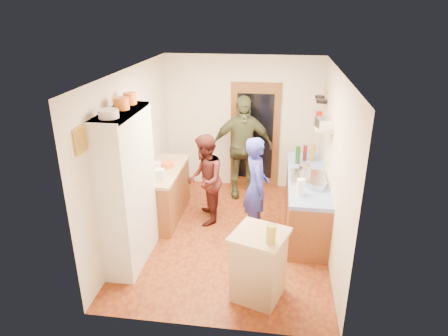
% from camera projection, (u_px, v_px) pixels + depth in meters
% --- Properties ---
extents(floor, '(3.00, 4.00, 0.02)m').
position_uv_depth(floor, '(229.00, 235.00, 6.43)').
color(floor, brown).
rests_on(floor, ground).
extents(ceiling, '(3.00, 4.00, 0.02)m').
position_uv_depth(ceiling, '(230.00, 70.00, 5.44)').
color(ceiling, silver).
rests_on(ceiling, ground).
extents(wall_back, '(3.00, 0.02, 2.60)m').
position_uv_depth(wall_back, '(243.00, 123.00, 7.78)').
color(wall_back, beige).
rests_on(wall_back, ground).
extents(wall_front, '(3.00, 0.02, 2.60)m').
position_uv_depth(wall_front, '(205.00, 230.00, 4.09)').
color(wall_front, beige).
rests_on(wall_front, ground).
extents(wall_left, '(0.02, 4.00, 2.60)m').
position_uv_depth(wall_left, '(132.00, 155.00, 6.13)').
color(wall_left, beige).
rests_on(wall_left, ground).
extents(wall_right, '(0.02, 4.00, 2.60)m').
position_uv_depth(wall_right, '(334.00, 165.00, 5.74)').
color(wall_right, beige).
rests_on(wall_right, ground).
extents(door_frame, '(0.95, 0.06, 2.10)m').
position_uv_depth(door_frame, '(255.00, 136.00, 7.80)').
color(door_frame, brown).
rests_on(door_frame, ground).
extents(door_glass, '(0.70, 0.02, 1.70)m').
position_uv_depth(door_glass, '(255.00, 137.00, 7.77)').
color(door_glass, black).
rests_on(door_glass, door_frame).
extents(hutch_body, '(0.40, 1.20, 2.20)m').
position_uv_depth(hutch_body, '(128.00, 190.00, 5.44)').
color(hutch_body, silver).
rests_on(hutch_body, ground).
extents(hutch_top_shelf, '(0.40, 1.14, 0.04)m').
position_uv_depth(hutch_top_shelf, '(120.00, 112.00, 5.03)').
color(hutch_top_shelf, silver).
rests_on(hutch_top_shelf, hutch_body).
extents(plate_stack, '(0.24, 0.24, 0.10)m').
position_uv_depth(plate_stack, '(108.00, 114.00, 4.69)').
color(plate_stack, white).
rests_on(plate_stack, hutch_top_shelf).
extents(orange_pot_a, '(0.19, 0.19, 0.15)m').
position_uv_depth(orange_pot_a, '(121.00, 103.00, 5.06)').
color(orange_pot_a, orange).
rests_on(orange_pot_a, hutch_top_shelf).
extents(orange_pot_b, '(0.17, 0.17, 0.16)m').
position_uv_depth(orange_pot_b, '(130.00, 98.00, 5.34)').
color(orange_pot_b, orange).
rests_on(orange_pot_b, hutch_top_shelf).
extents(left_counter_base, '(0.60, 1.40, 0.85)m').
position_uv_depth(left_counter_base, '(163.00, 195.00, 6.83)').
color(left_counter_base, brown).
rests_on(left_counter_base, ground).
extents(left_counter_top, '(0.64, 1.44, 0.05)m').
position_uv_depth(left_counter_top, '(162.00, 170.00, 6.66)').
color(left_counter_top, tan).
rests_on(left_counter_top, left_counter_base).
extents(toaster, '(0.23, 0.16, 0.17)m').
position_uv_depth(toaster, '(157.00, 174.00, 6.24)').
color(toaster, white).
rests_on(toaster, left_counter_top).
extents(kettle, '(0.15, 0.15, 0.16)m').
position_uv_depth(kettle, '(156.00, 167.00, 6.51)').
color(kettle, white).
rests_on(kettle, left_counter_top).
extents(orange_bowl, '(0.22, 0.22, 0.09)m').
position_uv_depth(orange_bowl, '(168.00, 165.00, 6.70)').
color(orange_bowl, orange).
rests_on(orange_bowl, left_counter_top).
extents(chopping_board, '(0.32, 0.25, 0.02)m').
position_uv_depth(chopping_board, '(171.00, 157.00, 7.16)').
color(chopping_board, tan).
rests_on(chopping_board, left_counter_top).
extents(right_counter_base, '(0.60, 2.20, 0.84)m').
position_uv_depth(right_counter_base, '(305.00, 202.00, 6.57)').
color(right_counter_base, brown).
rests_on(right_counter_base, ground).
extents(right_counter_top, '(0.62, 2.22, 0.06)m').
position_uv_depth(right_counter_top, '(307.00, 177.00, 6.40)').
color(right_counter_top, '#0F39B7').
rests_on(right_counter_top, right_counter_base).
extents(hob, '(0.55, 0.58, 0.04)m').
position_uv_depth(hob, '(308.00, 177.00, 6.29)').
color(hob, silver).
rests_on(hob, right_counter_top).
extents(pot_on_hob, '(0.20, 0.20, 0.13)m').
position_uv_depth(pot_on_hob, '(305.00, 169.00, 6.38)').
color(pot_on_hob, silver).
rests_on(pot_on_hob, hob).
extents(bottle_a, '(0.08, 0.08, 0.31)m').
position_uv_depth(bottle_a, '(298.00, 155.00, 6.83)').
color(bottle_a, '#143F14').
rests_on(bottle_a, right_counter_top).
extents(bottle_b, '(0.07, 0.07, 0.27)m').
position_uv_depth(bottle_b, '(305.00, 153.00, 6.97)').
color(bottle_b, '#591419').
rests_on(bottle_b, right_counter_top).
extents(bottle_c, '(0.09, 0.09, 0.29)m').
position_uv_depth(bottle_c, '(313.00, 153.00, 6.93)').
color(bottle_c, olive).
rests_on(bottle_c, right_counter_top).
extents(paper_towel, '(0.13, 0.13, 0.25)m').
position_uv_depth(paper_towel, '(300.00, 187.00, 5.69)').
color(paper_towel, white).
rests_on(paper_towel, right_counter_top).
extents(mixing_bowl, '(0.36, 0.36, 0.11)m').
position_uv_depth(mixing_bowl, '(317.00, 185.00, 5.92)').
color(mixing_bowl, silver).
rests_on(mixing_bowl, right_counter_top).
extents(island_base, '(0.70, 0.70, 0.86)m').
position_uv_depth(island_base, '(259.00, 267.00, 4.94)').
color(island_base, tan).
rests_on(island_base, ground).
extents(island_top, '(0.79, 0.79, 0.05)m').
position_uv_depth(island_top, '(260.00, 235.00, 4.77)').
color(island_top, tan).
rests_on(island_top, island_base).
extents(cutting_board, '(0.42, 0.38, 0.02)m').
position_uv_depth(cutting_board, '(258.00, 232.00, 4.83)').
color(cutting_board, white).
rests_on(cutting_board, island_top).
extents(oil_jar, '(0.14, 0.14, 0.23)m').
position_uv_depth(oil_jar, '(271.00, 234.00, 4.54)').
color(oil_jar, '#AD9E2D').
rests_on(oil_jar, island_top).
extents(pan_rail, '(0.02, 0.65, 0.02)m').
position_uv_depth(pan_rail, '(325.00, 92.00, 6.86)').
color(pan_rail, silver).
rests_on(pan_rail, wall_right).
extents(pan_hang_a, '(0.18, 0.18, 0.05)m').
position_uv_depth(pan_hang_a, '(322.00, 101.00, 6.76)').
color(pan_hang_a, black).
rests_on(pan_hang_a, pan_rail).
extents(pan_hang_b, '(0.16, 0.16, 0.05)m').
position_uv_depth(pan_hang_b, '(321.00, 100.00, 6.95)').
color(pan_hang_b, black).
rests_on(pan_hang_b, pan_rail).
extents(pan_hang_c, '(0.17, 0.17, 0.05)m').
position_uv_depth(pan_hang_c, '(320.00, 97.00, 7.13)').
color(pan_hang_c, black).
rests_on(pan_hang_c, pan_rail).
extents(wall_shelf, '(0.26, 0.42, 0.03)m').
position_uv_depth(wall_shelf, '(323.00, 129.00, 6.02)').
color(wall_shelf, tan).
rests_on(wall_shelf, wall_right).
extents(radio, '(0.27, 0.33, 0.15)m').
position_uv_depth(radio, '(324.00, 123.00, 5.99)').
color(radio, silver).
rests_on(radio, wall_shelf).
extents(ext_bracket, '(0.06, 0.10, 0.04)m').
position_uv_depth(ext_bracket, '(322.00, 123.00, 7.25)').
color(ext_bracket, black).
rests_on(ext_bracket, wall_right).
extents(fire_extinguisher, '(0.11, 0.11, 0.32)m').
position_uv_depth(fire_extinguisher, '(318.00, 120.00, 7.24)').
color(fire_extinguisher, red).
rests_on(fire_extinguisher, wall_right).
extents(picture_frame, '(0.03, 0.25, 0.30)m').
position_uv_depth(picture_frame, '(80.00, 140.00, 4.42)').
color(picture_frame, gold).
rests_on(picture_frame, wall_left).
extents(person_hob, '(0.51, 0.66, 1.62)m').
position_uv_depth(person_hob, '(258.00, 188.00, 6.19)').
color(person_hob, '#2D32A2').
rests_on(person_hob, ground).
extents(person_left, '(0.69, 0.83, 1.53)m').
position_uv_depth(person_left, '(207.00, 179.00, 6.60)').
color(person_left, '#401815').
rests_on(person_left, ground).
extents(person_back, '(1.21, 0.66, 1.96)m').
position_uv_depth(person_back, '(243.00, 147.00, 7.44)').
color(person_back, '#3A3D26').
rests_on(person_back, ground).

